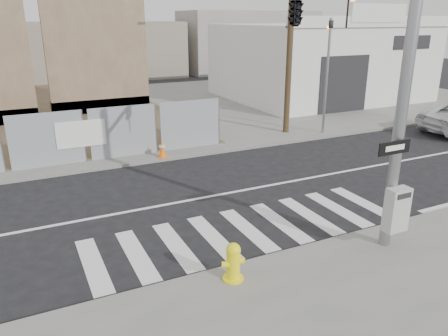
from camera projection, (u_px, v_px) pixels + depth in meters
name	position (u px, v px, depth m)	size (l,w,h in m)	color
ground	(209.00, 197.00, 13.67)	(100.00, 100.00, 0.00)	black
sidewalk_far	(112.00, 113.00, 25.55)	(50.00, 20.00, 0.12)	slate
signal_pole	(326.00, 39.00, 11.41)	(0.96, 5.87, 7.00)	gray
far_signal_pole	(328.00, 60.00, 19.76)	(0.16, 0.20, 5.60)	gray
concrete_wall_right	(97.00, 54.00, 24.34)	(5.50, 1.30, 8.00)	brown
auto_shop	(319.00, 61.00, 29.66)	(12.00, 10.20, 5.95)	silver
utility_pole_right	(291.00, 20.00, 19.34)	(1.60, 0.28, 10.00)	#453620
fire_hydrant	(233.00, 262.00, 9.01)	(0.58, 0.58, 0.84)	#FEEF0E
traffic_cone_d	(162.00, 149.00, 17.06)	(0.44, 0.44, 0.68)	orange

